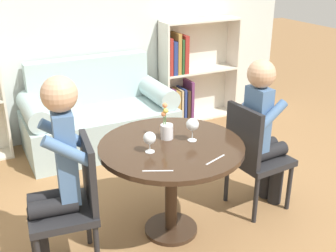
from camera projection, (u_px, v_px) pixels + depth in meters
ground_plane at (171, 230)px, 3.21m from camera, size 16.00×16.00×0.00m
back_wall at (80, 14)px, 4.43m from camera, size 5.20×0.05×2.70m
round_table at (171, 161)px, 2.98m from camera, size 1.02×1.02×0.73m
couch at (99, 119)px, 4.48m from camera, size 1.54×0.80×0.92m
bookshelf_right at (188, 75)px, 5.12m from camera, size 0.98×0.28×1.22m
chair_left at (73, 200)px, 2.70m from camera, size 0.47×0.47×0.90m
chair_right at (253, 154)px, 3.31m from camera, size 0.45×0.45×0.90m
person_left at (56, 172)px, 2.59m from camera, size 0.44×0.37×1.32m
person_right at (263, 130)px, 3.29m from camera, size 0.43×0.36×1.25m
wine_glass_left at (150, 139)px, 2.78m from camera, size 0.09×0.09×0.14m
wine_glass_right at (193, 125)px, 2.94m from camera, size 0.09×0.09×0.17m
flower_vase at (167, 129)px, 2.99m from camera, size 0.09×0.09×0.26m
knife_left_setting at (215, 160)px, 2.71m from camera, size 0.18×0.07×0.00m
fork_left_setting at (158, 171)px, 2.58m from camera, size 0.18×0.09×0.00m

